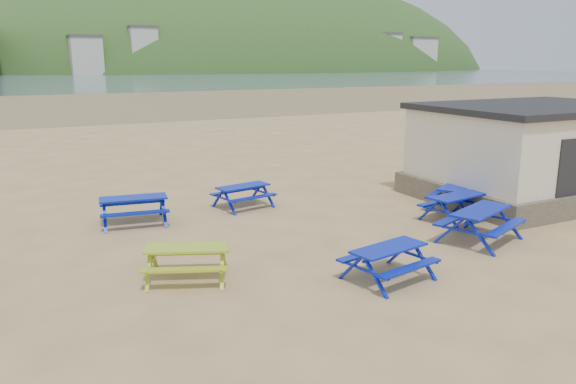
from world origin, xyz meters
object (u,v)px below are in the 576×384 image
picnic_table_yellow (187,263)px  picnic_table_blue_a (134,210)px  amenity_block (534,151)px  picnic_table_blue_b (243,196)px

picnic_table_yellow → picnic_table_blue_a: bearing=114.2°
amenity_block → picnic_table_blue_b: bearing=162.0°
picnic_table_blue_a → picnic_table_yellow: size_ratio=0.96×
picnic_table_blue_a → picnic_table_blue_b: 3.51m
picnic_table_blue_a → amenity_block: amenity_block is taller
picnic_table_yellow → amenity_block: amenity_block is taller
picnic_table_blue_a → amenity_block: 13.21m
picnic_table_blue_a → picnic_table_yellow: bearing=-80.1°
picnic_table_blue_b → amenity_block: (9.38, -3.05, 1.21)m
picnic_table_blue_a → picnic_table_yellow: (0.14, -4.76, -0.02)m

